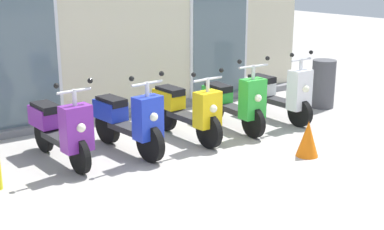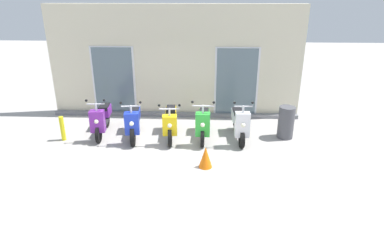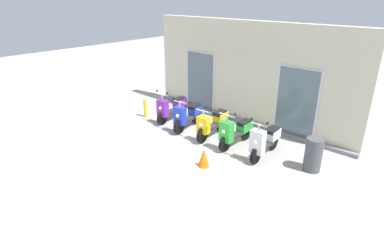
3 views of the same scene
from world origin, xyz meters
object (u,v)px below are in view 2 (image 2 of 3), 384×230
trash_bin (286,122)px  scooter_green (203,123)px  scooter_white (240,123)px  traffic_cone (206,157)px  scooter_yellow (171,122)px  scooter_blue (134,121)px  scooter_purple (102,118)px  curb_bollard (62,128)px

trash_bin → scooter_green: bearing=-175.6°
scooter_white → traffic_cone: size_ratio=2.99×
scooter_yellow → scooter_white: (1.93, -0.04, 0.01)m
scooter_white → trash_bin: bearing=8.0°
scooter_blue → traffic_cone: scooter_blue is taller
scooter_purple → scooter_blue: size_ratio=1.00×
scooter_yellow → traffic_cone: size_ratio=3.15×
scooter_yellow → curb_bollard: (-2.98, -0.32, -0.13)m
scooter_yellow → trash_bin: (3.25, 0.15, -0.02)m
scooter_blue → scooter_yellow: (1.04, 0.04, -0.00)m
scooter_green → scooter_white: 1.01m
scooter_green → scooter_yellow: bearing=178.3°
scooter_purple → curb_bollard: bearing=-156.4°
traffic_cone → scooter_yellow: bearing=121.7°
scooter_green → trash_bin: 2.33m
scooter_yellow → scooter_green: (0.92, -0.03, 0.00)m
traffic_cone → scooter_green: bearing=92.8°
scooter_blue → curb_bollard: bearing=-171.8°
scooter_purple → curb_bollard: size_ratio=2.28×
scooter_blue → scooter_green: bearing=0.5°
scooter_yellow → scooter_green: bearing=-1.7°
scooter_green → scooter_white: bearing=-0.5°
curb_bollard → scooter_green: bearing=4.3°
scooter_white → curb_bollard: size_ratio=2.22×
scooter_yellow → curb_bollard: size_ratio=2.34×
scooter_yellow → scooter_white: 1.93m
scooter_blue → trash_bin: size_ratio=1.74×
scooter_white → traffic_cone: (-0.93, -1.58, -0.23)m
scooter_blue → scooter_yellow: 1.04m
traffic_cone → curb_bollard: (-3.98, 1.30, 0.09)m
trash_bin → curb_bollard: (-6.23, -0.47, -0.11)m
scooter_yellow → scooter_purple: bearing=177.0°
scooter_purple → scooter_blue: (0.96, -0.15, -0.02)m
scooter_yellow → trash_bin: scooter_yellow is taller
curb_bollard → scooter_yellow: bearing=6.2°
scooter_purple → scooter_white: (3.93, -0.14, -0.01)m
scooter_white → trash_bin: size_ratio=1.69×
scooter_yellow → traffic_cone: (1.00, -1.62, -0.22)m
scooter_green → curb_bollard: scooter_green is taller
traffic_cone → trash_bin: 2.87m
scooter_blue → scooter_green: size_ratio=1.00×
scooter_yellow → trash_bin: bearing=2.6°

